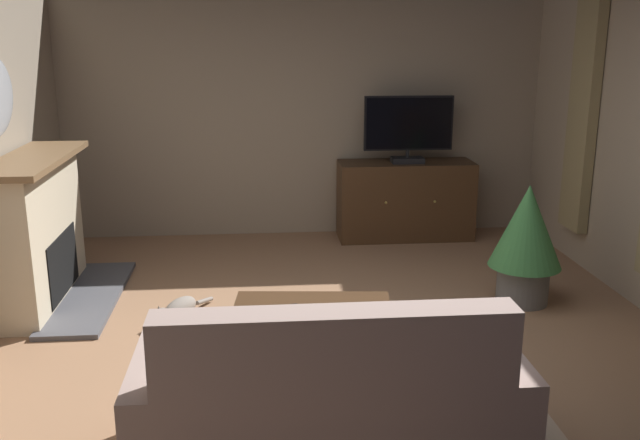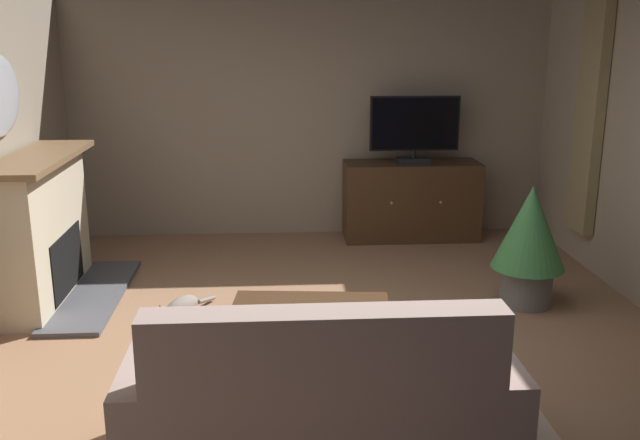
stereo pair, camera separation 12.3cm
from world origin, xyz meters
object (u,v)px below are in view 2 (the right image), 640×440
Objects in this scene: tv_remote at (295,310)px; cat at (180,308)px; sofa_floral at (321,411)px; tv_cabinet at (411,203)px; coffee_table at (311,312)px; television at (415,128)px; fireplace at (44,232)px; potted_plant_small_fern_corner at (529,239)px.

tv_remote is 0.28× the size of cat.
sofa_floral reaches higher than cat.
coffee_table is at bearing -112.73° from tv_cabinet.
coffee_table is at bearing 113.88° from tv_remote.
coffee_table is at bearing -113.09° from television.
coffee_table is 0.56× the size of sofa_floral.
fireplace is at bearing -141.23° from tv_remote.
sofa_floral reaches higher than tv_remote.
tv_remote is at bearing -35.77° from fireplace.
television is 0.94× the size of potted_plant_small_fern_corner.
potted_plant_small_fern_corner is (1.98, 1.10, 0.13)m from tv_remote.
television is 5.64× the size of tv_remote.
fireplace is 1.54× the size of coffee_table.
tv_cabinet is at bearing 90.00° from television.
cat is at bearing -136.79° from tv_cabinet.
cat is (1.18, -0.52, -0.51)m from fireplace.
tv_cabinet is 0.84m from television.
tv_cabinet reaches higher than cat.
television is (3.46, 1.57, 0.65)m from fireplace.
sofa_floral is 3.33× the size of cat.
tv_cabinet is 2.45× the size of cat.
coffee_table is (2.19, -1.41, -0.20)m from fireplace.
cat is at bearing -152.77° from tv_remote.
television reaches higher than tv_remote.
potted_plant_small_fern_corner reaches higher than coffee_table.
coffee_table is 6.57× the size of tv_remote.
sofa_floral is (2.18, -2.59, -0.27)m from fireplace.
television reaches higher than cat.
sofa_floral is at bearing -49.89° from fireplace.
fireplace is at bearing 174.33° from potted_plant_small_fern_corner.
sofa_floral is at bearing -107.06° from television.
potted_plant_small_fern_corner is at bearing 28.32° from coffee_table.
potted_plant_small_fern_corner reaches higher than tv_cabinet.
fireplace is at bearing 156.12° from cat.
tv_remote is at bearing 95.35° from sofa_floral.
sofa_floral is 1.96× the size of potted_plant_small_fern_corner.
coffee_table is 2.13m from potted_plant_small_fern_corner.
television is 2.16m from potted_plant_small_fern_corner.
television is 3.34m from coffee_table.
tv_remote is (-1.38, -3.07, -0.79)m from television.
tv_remote is 2.26m from potted_plant_small_fern_corner.
tv_remote is at bearing -150.99° from potted_plant_small_fern_corner.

